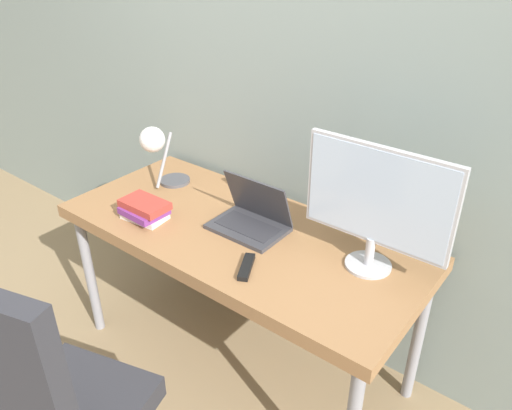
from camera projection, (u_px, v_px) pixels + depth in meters
name	position (u px, v px, depth m)	size (l,w,h in m)	color
ground_plane	(191.00, 405.00, 2.29)	(12.00, 12.00, 0.00)	#937A56
wall_back	(299.00, 87.00, 2.20)	(8.00, 0.05, 2.60)	gray
desk	(239.00, 242.00, 2.19)	(1.63, 0.73, 0.77)	#996B42
laptop	(251.00, 218.00, 2.15)	(0.32, 0.22, 0.23)	#38383D
monitor	(377.00, 202.00, 1.79)	(0.57, 0.18, 0.50)	#B7B7BC
desk_lamp	(157.00, 148.00, 2.38)	(0.15, 0.26, 0.33)	#4C4C51
office_chair	(46.00, 405.00, 1.56)	(0.62, 0.60, 1.14)	black
book_stack	(145.00, 210.00, 2.22)	(0.22, 0.16, 0.09)	silver
tv_remote	(246.00, 267.00, 1.91)	(0.11, 0.16, 0.02)	black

